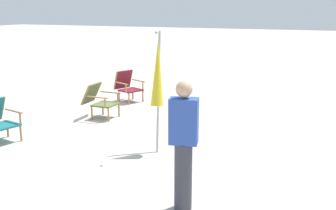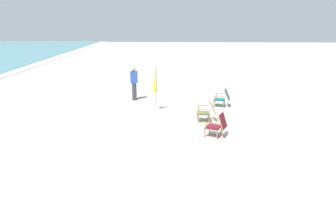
{
  "view_description": "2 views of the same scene",
  "coord_description": "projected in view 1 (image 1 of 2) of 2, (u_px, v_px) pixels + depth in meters",
  "views": [
    {
      "loc": [
        7.33,
        4.52,
        2.45
      ],
      "look_at": [
        0.12,
        1.43,
        0.5
      ],
      "focal_mm": 42.0,
      "sensor_mm": 36.0,
      "label": 1
    },
    {
      "loc": [
        -12.27,
        0.75,
        3.96
      ],
      "look_at": [
        0.16,
        1.19,
        0.58
      ],
      "focal_mm": 35.0,
      "sensor_mm": 36.0,
      "label": 2
    }
  ],
  "objects": [
    {
      "name": "beach_chair_mid_center",
      "position": [
        99.0,
        99.0,
        8.94
      ],
      "size": [
        0.6,
        0.75,
        0.79
      ],
      "color": "#515B33",
      "rests_on": "ground"
    },
    {
      "name": "umbrella_furled_yellow",
      "position": [
        158.0,
        73.0,
        6.67
      ],
      "size": [
        0.54,
        0.34,
        2.09
      ],
      "color": "#B7B2A8",
      "rests_on": "ground"
    },
    {
      "name": "beach_chair_back_left",
      "position": [
        127.0,
        85.0,
        10.52
      ],
      "size": [
        0.79,
        0.84,
        0.82
      ],
      "color": "maroon",
      "rests_on": "ground"
    },
    {
      "name": "person_near_chairs",
      "position": [
        183.0,
        145.0,
        4.73
      ],
      "size": [
        0.27,
        0.37,
        1.63
      ],
      "color": "#383842",
      "rests_on": "ground"
    },
    {
      "name": "ground_plane",
      "position": [
        112.0,
        119.0,
        8.86
      ],
      "size": [
        80.0,
        80.0,
        0.0
      ],
      "primitive_type": "plane",
      "color": "#B2AAA0"
    }
  ]
}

